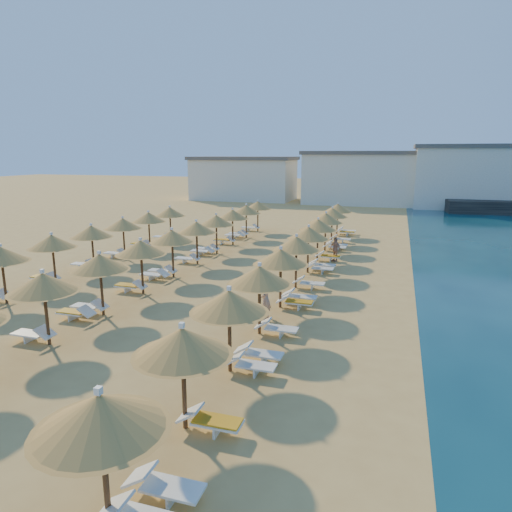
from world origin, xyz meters
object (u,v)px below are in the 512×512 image
(beachgoer_a, at_px, (266,299))
(parasol_row_west, at_px, (172,237))
(beachgoer_c, at_px, (335,249))
(parasol_row_east, at_px, (296,244))

(beachgoer_a, bearing_deg, parasol_row_west, -124.88)
(beachgoer_a, xyz_separation_m, beachgoer_c, (1.39, 11.67, -0.06))
(parasol_row_west, bearing_deg, beachgoer_a, -35.43)
(parasol_row_east, relative_size, beachgoer_c, 21.97)
(parasol_row_east, height_order, beachgoer_a, parasol_row_east)
(parasol_row_east, distance_m, beachgoer_a, 5.17)
(parasol_row_west, distance_m, beachgoer_c, 10.83)
(parasol_row_east, bearing_deg, beachgoer_c, 80.20)
(parasol_row_east, bearing_deg, beachgoer_a, -92.67)
(beachgoer_a, distance_m, beachgoer_c, 11.76)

